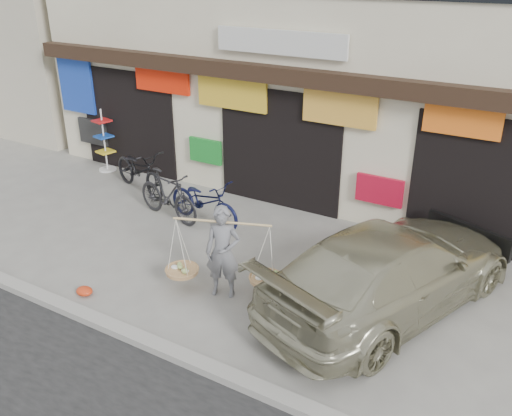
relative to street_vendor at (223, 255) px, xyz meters
The scene contains 11 objects.
ground 1.24m from the street_vendor, 164.28° to the left, with size 70.00×70.00×0.00m, color gray.
kerb 2.09m from the street_vendor, 118.56° to the right, with size 70.00×0.25×0.12m, color gray.
shophouse_block 7.26m from the street_vendor, 98.05° to the left, with size 14.00×6.32×7.00m.
neighbor_west 16.32m from the street_vendor, 153.30° to the left, with size 12.00×7.00×6.00m, color #BAB19A.
street_vendor is the anchor object (origin of this frame).
bike_0 5.06m from the street_vendor, 147.36° to the left, with size 0.74×2.12×1.12m, color black.
bike_1 3.29m from the street_vendor, 145.23° to the left, with size 0.52×1.86×1.12m, color black.
bike_2 2.82m from the street_vendor, 131.99° to the left, with size 0.68×1.95×1.02m, color black.
suv 2.77m from the street_vendor, 22.67° to the left, with size 3.59×5.35×1.44m.
display_rack 6.93m from the street_vendor, 150.71° to the left, with size 0.48×0.48×1.70m.
red_bag 2.51m from the street_vendor, 148.91° to the right, with size 0.31×0.25×0.14m, color red.
Camera 1 is at (5.40, -6.79, 5.31)m, focal length 38.00 mm.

